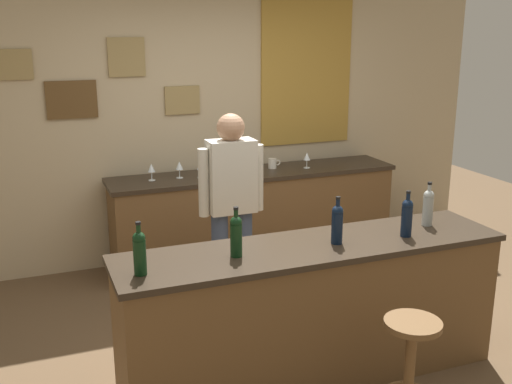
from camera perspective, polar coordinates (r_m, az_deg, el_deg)
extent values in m
plane|color=brown|center=(4.57, 2.79, -14.15)|extent=(10.00, 10.00, 0.00)
cube|color=tan|center=(5.95, -5.08, 7.08)|extent=(6.00, 0.06, 2.80)
cube|color=#997F4C|center=(5.62, -22.28, 10.97)|extent=(0.41, 0.02, 0.26)
cube|color=brown|center=(5.66, -16.86, 8.26)|extent=(0.44, 0.02, 0.33)
cube|color=#997F4C|center=(5.69, -12.02, 12.24)|extent=(0.33, 0.02, 0.34)
cube|color=#997F4C|center=(5.83, -6.90, 8.53)|extent=(0.33, 0.02, 0.26)
cube|color=#A87F33|center=(6.26, 4.77, 11.65)|extent=(0.98, 0.02, 1.56)
cube|color=brown|center=(4.05, 5.23, -11.30)|extent=(2.47, 0.57, 0.88)
cube|color=#2D2319|center=(3.86, 5.40, -5.19)|extent=(2.52, 0.60, 0.04)
cube|color=brown|center=(5.94, -0.12, -2.48)|extent=(2.73, 0.53, 0.86)
cube|color=#2D2319|center=(5.82, -0.12, 1.74)|extent=(2.79, 0.56, 0.04)
cylinder|color=#384766|center=(4.88, -1.12, -6.53)|extent=(0.13, 0.13, 0.86)
cylinder|color=#384766|center=(4.82, -3.37, -6.85)|extent=(0.13, 0.13, 0.86)
cube|color=beige|center=(4.63, -2.33, 1.47)|extent=(0.36, 0.20, 0.56)
sphere|color=#A87A5B|center=(4.56, -2.38, 6.05)|extent=(0.21, 0.21, 0.21)
cylinder|color=beige|center=(4.71, 0.20, 1.35)|extent=(0.08, 0.08, 0.52)
cylinder|color=beige|center=(4.58, -4.93, 0.86)|extent=(0.08, 0.08, 0.52)
cylinder|color=brown|center=(3.70, 14.10, -16.56)|extent=(0.06, 0.06, 0.65)
cylinder|color=brown|center=(3.54, 14.46, -11.87)|extent=(0.32, 0.32, 0.03)
cylinder|color=black|center=(3.42, -10.80, -6.03)|extent=(0.07, 0.07, 0.20)
sphere|color=black|center=(3.38, -10.90, -4.25)|extent=(0.07, 0.07, 0.07)
cylinder|color=black|center=(3.37, -10.93, -3.74)|extent=(0.03, 0.03, 0.09)
cylinder|color=black|center=(3.35, -10.97, -2.88)|extent=(0.03, 0.03, 0.02)
cylinder|color=black|center=(3.62, -1.87, -4.54)|extent=(0.07, 0.07, 0.20)
sphere|color=black|center=(3.58, -1.88, -2.85)|extent=(0.07, 0.07, 0.07)
cylinder|color=black|center=(3.57, -1.89, -2.35)|extent=(0.03, 0.03, 0.09)
cylinder|color=black|center=(3.56, -1.89, -1.54)|extent=(0.03, 0.03, 0.02)
cylinder|color=black|center=(3.86, 7.58, -3.38)|extent=(0.07, 0.07, 0.20)
sphere|color=black|center=(3.83, 7.64, -1.78)|extent=(0.07, 0.07, 0.07)
cylinder|color=black|center=(3.82, 7.66, -1.31)|extent=(0.03, 0.03, 0.09)
cylinder|color=black|center=(3.80, 7.69, -0.55)|extent=(0.03, 0.03, 0.02)
cylinder|color=black|center=(4.08, 13.90, -2.69)|extent=(0.07, 0.07, 0.20)
sphere|color=black|center=(4.04, 14.00, -1.18)|extent=(0.07, 0.07, 0.07)
cylinder|color=black|center=(4.03, 14.03, -0.73)|extent=(0.03, 0.03, 0.09)
cylinder|color=black|center=(4.02, 14.08, -0.01)|extent=(0.03, 0.03, 0.02)
cylinder|color=#999E99|center=(4.33, 15.76, -1.74)|extent=(0.07, 0.07, 0.20)
sphere|color=#999E99|center=(4.30, 15.86, -0.31)|extent=(0.07, 0.07, 0.07)
cylinder|color=#999E99|center=(4.29, 15.90, 0.11)|extent=(0.03, 0.03, 0.09)
cylinder|color=black|center=(4.28, 15.95, 0.79)|extent=(0.03, 0.03, 0.02)
cylinder|color=silver|center=(5.56, -9.71, 1.10)|extent=(0.06, 0.06, 0.00)
cylinder|color=silver|center=(5.55, -9.73, 1.50)|extent=(0.01, 0.01, 0.07)
cone|color=silver|center=(5.53, -9.76, 2.26)|extent=(0.07, 0.07, 0.08)
cylinder|color=silver|center=(5.61, -7.15, 1.34)|extent=(0.06, 0.06, 0.00)
cylinder|color=silver|center=(5.60, -7.16, 1.74)|extent=(0.01, 0.01, 0.07)
cone|color=silver|center=(5.58, -7.19, 2.48)|extent=(0.07, 0.07, 0.08)
cylinder|color=silver|center=(5.60, -5.19, 1.36)|extent=(0.06, 0.06, 0.00)
cylinder|color=silver|center=(5.59, -5.20, 1.76)|extent=(0.01, 0.01, 0.07)
cone|color=silver|center=(5.57, -5.22, 2.51)|extent=(0.07, 0.07, 0.08)
cylinder|color=silver|center=(5.98, 4.76, 2.28)|extent=(0.06, 0.06, 0.00)
cylinder|color=silver|center=(5.97, 4.77, 2.65)|extent=(0.01, 0.01, 0.07)
cone|color=silver|center=(5.95, 4.79, 3.36)|extent=(0.07, 0.07, 0.08)
cylinder|color=silver|center=(5.94, 1.54, 2.69)|extent=(0.08, 0.08, 0.09)
torus|color=silver|center=(5.96, 2.04, 2.77)|extent=(0.06, 0.01, 0.06)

